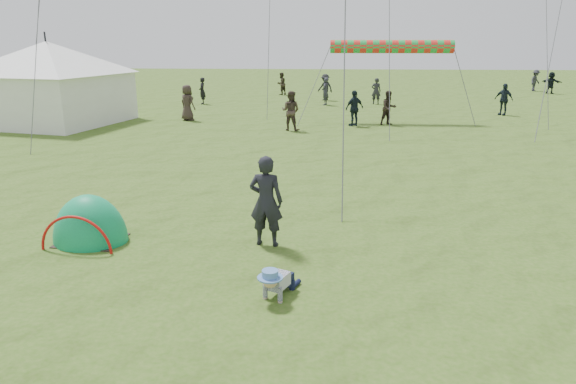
# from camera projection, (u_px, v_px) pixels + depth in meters

# --- Properties ---
(ground) EXTENTS (140.00, 140.00, 0.00)m
(ground) POSITION_uv_depth(u_px,v_px,m) (230.00, 319.00, 7.47)
(ground) COLOR #315714
(crawling_toddler) EXTENTS (0.76, 0.87, 0.56)m
(crawling_toddler) POSITION_uv_depth(u_px,v_px,m) (277.00, 281.00, 8.05)
(crawling_toddler) COLOR black
(crawling_toddler) RESTS_ON ground
(popup_tent) EXTENTS (1.59, 1.35, 1.94)m
(popup_tent) POSITION_uv_depth(u_px,v_px,m) (91.00, 241.00, 10.40)
(popup_tent) COLOR #127E51
(popup_tent) RESTS_ON ground
(standing_adult) EXTENTS (0.71, 0.51, 1.81)m
(standing_adult) POSITION_uv_depth(u_px,v_px,m) (266.00, 201.00, 9.97)
(standing_adult) COLOR black
(standing_adult) RESTS_ON ground
(event_marquee) EXTENTS (7.22, 7.22, 4.18)m
(event_marquee) POSITION_uv_depth(u_px,v_px,m) (50.00, 80.00, 24.72)
(event_marquee) COLOR white
(event_marquee) RESTS_ON ground
(crowd_person_0) EXTENTS (0.56, 0.70, 1.67)m
(crowd_person_0) POSITION_uv_depth(u_px,v_px,m) (202.00, 91.00, 32.80)
(crowd_person_0) COLOR black
(crowd_person_0) RESTS_ON ground
(crowd_person_1) EXTENTS (1.01, 0.88, 1.77)m
(crowd_person_1) POSITION_uv_depth(u_px,v_px,m) (291.00, 111.00, 23.04)
(crowd_person_1) COLOR #3F332B
(crowd_person_1) RESTS_ON ground
(crowd_person_2) EXTENTS (1.02, 0.98, 1.71)m
(crowd_person_2) POSITION_uv_depth(u_px,v_px,m) (504.00, 99.00, 27.89)
(crowd_person_2) COLOR #19242D
(crowd_person_2) RESTS_ON ground
(crowd_person_3) EXTENTS (1.24, 1.20, 1.70)m
(crowd_person_3) POSITION_uv_depth(u_px,v_px,m) (535.00, 80.00, 41.37)
(crowd_person_3) COLOR #2B2C33
(crowd_person_3) RESTS_ON ground
(crowd_person_4) EXTENTS (0.79, 0.93, 1.62)m
(crowd_person_4) POSITION_uv_depth(u_px,v_px,m) (100.00, 90.00, 33.82)
(crowd_person_4) COLOR black
(crowd_person_4) RESTS_ON ground
(crowd_person_6) EXTENTS (0.62, 0.43, 1.65)m
(crowd_person_6) POSITION_uv_depth(u_px,v_px,m) (376.00, 91.00, 32.80)
(crowd_person_6) COLOR #222228
(crowd_person_6) RESTS_ON ground
(crowd_person_7) EXTENTS (0.99, 1.01, 1.64)m
(crowd_person_7) POSITION_uv_depth(u_px,v_px,m) (281.00, 84.00, 38.57)
(crowd_person_7) COLOR #2D261D
(crowd_person_7) RESTS_ON ground
(crowd_person_8) EXTENTS (1.05, 0.88, 1.68)m
(crowd_person_8) POSITION_uv_depth(u_px,v_px,m) (354.00, 108.00, 24.29)
(crowd_person_8) COLOR black
(crowd_person_8) RESTS_ON ground
(crowd_person_10) EXTENTS (1.04, 0.95, 1.79)m
(crowd_person_10) POSITION_uv_depth(u_px,v_px,m) (187.00, 103.00, 25.97)
(crowd_person_10) COLOR #322723
(crowd_person_10) RESTS_ON ground
(crowd_person_11) EXTENTS (1.36, 1.49, 1.65)m
(crowd_person_11) POSITION_uv_depth(u_px,v_px,m) (551.00, 83.00, 39.38)
(crowd_person_11) COLOR black
(crowd_person_11) RESTS_ON ground
(crowd_person_12) EXTENTS (0.54, 0.70, 1.71)m
(crowd_person_12) POSITION_uv_depth(u_px,v_px,m) (325.00, 91.00, 32.31)
(crowd_person_12) COLOR #2B2B36
(crowd_person_12) RESTS_ON ground
(crowd_person_13) EXTENTS (0.96, 0.87, 1.62)m
(crowd_person_13) POSITION_uv_depth(u_px,v_px,m) (389.00, 108.00, 24.63)
(crowd_person_13) COLOR black
(crowd_person_13) RESTS_ON ground
(crowd_person_15) EXTENTS (1.31, 1.19, 1.76)m
(crowd_person_15) POSITION_uv_depth(u_px,v_px,m) (325.00, 87.00, 34.92)
(crowd_person_15) COLOR black
(crowd_person_15) RESTS_ON ground
(rainbow_tube_kite) EXTENTS (5.97, 0.64, 0.64)m
(rainbow_tube_kite) POSITION_uv_depth(u_px,v_px,m) (391.00, 47.00, 25.10)
(rainbow_tube_kite) COLOR red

